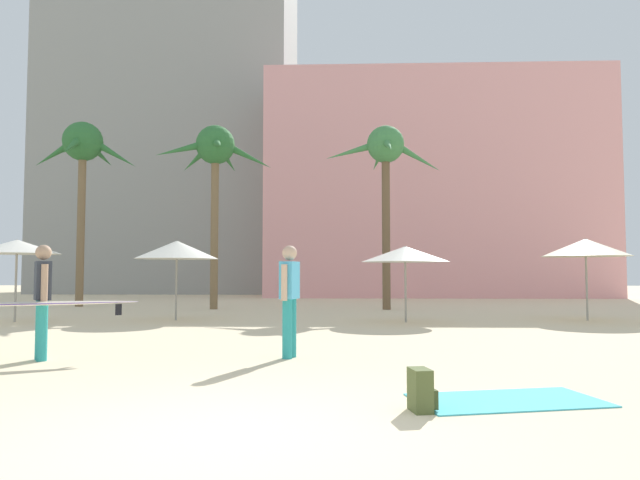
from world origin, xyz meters
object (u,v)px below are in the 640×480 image
object	(u,v)px
person_mid_right	(38,299)
beach_towel	(507,400)
palm_tree_center	(83,153)
cafe_umbrella_3	(586,248)
cafe_umbrella_0	(405,254)
palm_tree_far_left	(385,157)
person_far_left	(289,296)
cafe_umbrella_2	(177,250)
backpack	(421,391)
palm_tree_left	(215,156)
cafe_umbrella_1	(17,247)

from	to	relation	value
person_mid_right	beach_towel	bearing A→B (deg)	125.47
palm_tree_center	cafe_umbrella_3	xyz separation A→B (m)	(17.86, -6.45, -4.29)
cafe_umbrella_0	beach_towel	xyz separation A→B (m)	(-0.03, -9.95, -1.89)
cafe_umbrella_0	person_mid_right	distance (m)	9.91
palm_tree_far_left	person_far_left	bearing A→B (deg)	-101.45
palm_tree_center	cafe_umbrella_0	bearing A→B (deg)	-29.92
palm_tree_center	cafe_umbrella_2	distance (m)	10.03
beach_towel	backpack	size ratio (longest dim) A/B	4.70
cafe_umbrella_0	cafe_umbrella_2	size ratio (longest dim) A/B	1.02
cafe_umbrella_2	person_mid_right	distance (m)	7.92
cafe_umbrella_3	beach_towel	size ratio (longest dim) A/B	1.26
cafe_umbrella_2	cafe_umbrella_3	world-z (taller)	cafe_umbrella_3
cafe_umbrella_3	backpack	size ratio (longest dim) A/B	5.92
cafe_umbrella_0	backpack	size ratio (longest dim) A/B	5.89
cafe_umbrella_3	person_mid_right	distance (m)	14.43
person_far_left	palm_tree_far_left	bearing A→B (deg)	93.10
cafe_umbrella_0	beach_towel	world-z (taller)	cafe_umbrella_0
palm_tree_center	beach_towel	bearing A→B (deg)	-53.91
palm_tree_left	cafe_umbrella_1	world-z (taller)	palm_tree_left
palm_tree_far_left	palm_tree_left	distance (m)	6.56
cafe_umbrella_1	person_far_left	size ratio (longest dim) A/B	1.29
palm_tree_far_left	cafe_umbrella_2	world-z (taller)	palm_tree_far_left
palm_tree_left	person_far_left	distance (m)	14.07
palm_tree_far_left	person_mid_right	world-z (taller)	palm_tree_far_left
cafe_umbrella_2	beach_towel	distance (m)	12.45
cafe_umbrella_2	beach_towel	size ratio (longest dim) A/B	1.22
palm_tree_left	cafe_umbrella_3	bearing A→B (deg)	-22.29
cafe_umbrella_0	cafe_umbrella_1	bearing A→B (deg)	-178.52
palm_tree_far_left	cafe_umbrella_1	bearing A→B (deg)	-151.35
cafe_umbrella_1	person_mid_right	distance (m)	8.48
person_mid_right	person_far_left	xyz separation A→B (m)	(3.87, 0.52, 0.04)
cafe_umbrella_2	beach_towel	bearing A→B (deg)	-57.69
cafe_umbrella_2	beach_towel	xyz separation A→B (m)	(6.56, -10.38, -2.04)
backpack	person_mid_right	distance (m)	6.33
cafe_umbrella_3	person_mid_right	bearing A→B (deg)	-145.32
cafe_umbrella_2	person_far_left	size ratio (longest dim) A/B	1.33
beach_towel	backpack	distance (m)	1.13
palm_tree_center	cafe_umbrella_2	bearing A→B (deg)	-48.76
palm_tree_center	person_far_left	distance (m)	18.07
palm_tree_center	cafe_umbrella_2	world-z (taller)	palm_tree_center
palm_tree_far_left	cafe_umbrella_0	size ratio (longest dim) A/B	2.83
palm_tree_far_left	cafe_umbrella_0	xyz separation A→B (m)	(0.10, -5.65, -3.89)
person_far_left	person_mid_right	bearing A→B (deg)	-157.77
cafe_umbrella_3	backpack	bearing A→B (deg)	-119.39
person_far_left	cafe_umbrella_2	bearing A→B (deg)	132.94
cafe_umbrella_2	backpack	distance (m)	12.38
backpack	palm_tree_left	bearing A→B (deg)	98.24
palm_tree_far_left	person_mid_right	bearing A→B (deg)	-116.16
palm_tree_left	palm_tree_center	world-z (taller)	palm_tree_center
cafe_umbrella_1	beach_towel	xyz separation A→B (m)	(10.92, -9.67, -2.10)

